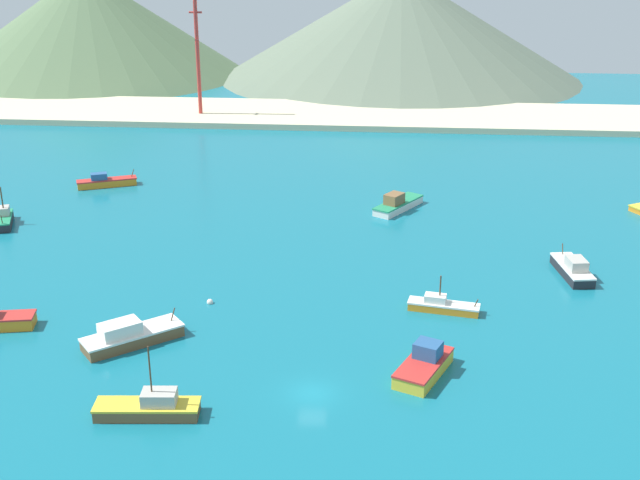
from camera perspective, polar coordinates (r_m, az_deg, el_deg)
name	(u,v)px	position (r m, az deg, el deg)	size (l,w,h in m)	color
ground	(334,265)	(100.97, 1.01, -1.73)	(260.00, 280.00, 0.50)	#146B7F
fishing_boat_0	(130,335)	(83.88, -13.09, -6.48)	(9.74, 8.76, 2.64)	brown
fishing_boat_2	(442,306)	(89.42, 8.51, -4.53)	(7.90, 3.27, 4.11)	orange
fishing_boat_4	(5,219)	(121.27, -21.10, 1.37)	(4.06, 6.93, 5.44)	#232328
fishing_boat_5	(150,407)	(72.31, -11.77, -11.31)	(9.10, 3.24, 6.69)	brown
fishing_boat_6	(397,204)	(119.68, 5.41, 2.51)	(7.52, 9.71, 2.69)	silver
fishing_boat_7	(424,365)	(77.25, 7.27, -8.60)	(6.02, 8.31, 2.92)	gold
fishing_boat_8	(573,269)	(101.40, 17.20, -1.93)	(3.88, 8.61, 2.54)	#232328
fishing_boat_10	(106,182)	(134.29, -14.68, 3.95)	(9.30, 5.42, 2.42)	orange
buoy_0	(210,302)	(91.21, -7.67, -4.31)	(0.72, 0.72, 0.72)	silver
beach_strip	(359,115)	(177.02, 2.74, 8.68)	(247.00, 25.09, 1.20)	beige
hill_west	(88,23)	(235.83, -15.87, 14.34)	(83.00, 83.00, 27.44)	#56704C
hill_central	(400,25)	(223.98, 5.61, 14.67)	(95.50, 95.50, 27.31)	#60705B
radio_tower	(198,54)	(175.28, -8.52, 12.70)	(2.68, 2.14, 26.79)	#B7332D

